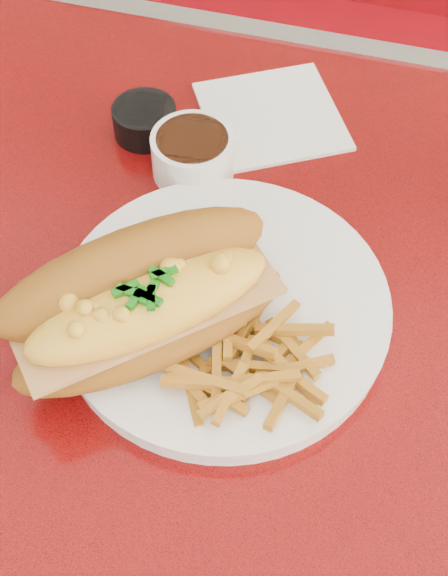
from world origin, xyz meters
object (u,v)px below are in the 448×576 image
(dinner_plate, at_px, (224,308))
(gravy_ramekin, at_px, (193,154))
(diner_table, at_px, (277,421))
(booth_bench_far, at_px, (367,128))
(mac_hoagie, at_px, (144,301))
(fork, at_px, (208,304))
(sauce_cup_left, at_px, (145,119))

(dinner_plate, distance_m, gravy_ramekin, 0.18)
(diner_table, height_order, gravy_ramekin, gravy_ramekin)
(booth_bench_far, xyz_separation_m, mac_hoagie, (-0.11, -0.85, 0.55))
(booth_bench_far, distance_m, fork, 0.96)
(sauce_cup_left, bearing_deg, gravy_ramekin, -32.07)
(diner_table, xyz_separation_m, gravy_ramekin, (-0.13, 0.16, 0.19))
(booth_bench_far, distance_m, dinner_plate, 0.95)
(mac_hoagie, height_order, fork, mac_hoagie)
(booth_bench_far, relative_size, sauce_cup_left, 14.22)
(booth_bench_far, relative_size, gravy_ramekin, 11.89)
(booth_bench_far, height_order, sauce_cup_left, booth_bench_far)
(mac_hoagie, bearing_deg, dinner_plate, -2.07)
(diner_table, xyz_separation_m, sauce_cup_left, (-0.20, 0.20, 0.18))
(dinner_plate, bearing_deg, gravy_ramekin, 115.70)
(sauce_cup_left, bearing_deg, diner_table, -45.84)
(fork, distance_m, gravy_ramekin, 0.18)
(diner_table, distance_m, mac_hoagie, 0.25)
(sauce_cup_left, bearing_deg, dinner_plate, -54.79)
(dinner_plate, height_order, sauce_cup_left, sauce_cup_left)
(mac_hoagie, height_order, sauce_cup_left, mac_hoagie)
(diner_table, relative_size, mac_hoagie, 5.00)
(mac_hoagie, xyz_separation_m, fork, (0.04, 0.04, -0.04))
(diner_table, xyz_separation_m, fork, (-0.07, -0.00, 0.18))
(mac_hoagie, bearing_deg, fork, 2.28)
(gravy_ramekin, xyz_separation_m, sauce_cup_left, (-0.06, 0.04, -0.01))
(mac_hoagie, relative_size, fork, 1.68)
(gravy_ramekin, bearing_deg, booth_bench_far, 78.38)
(booth_bench_far, height_order, gravy_ramekin, booth_bench_far)
(booth_bench_far, height_order, fork, booth_bench_far)
(mac_hoagie, height_order, gravy_ramekin, mac_hoagie)
(diner_table, bearing_deg, dinner_plate, 175.11)
(fork, height_order, gravy_ramekin, gravy_ramekin)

